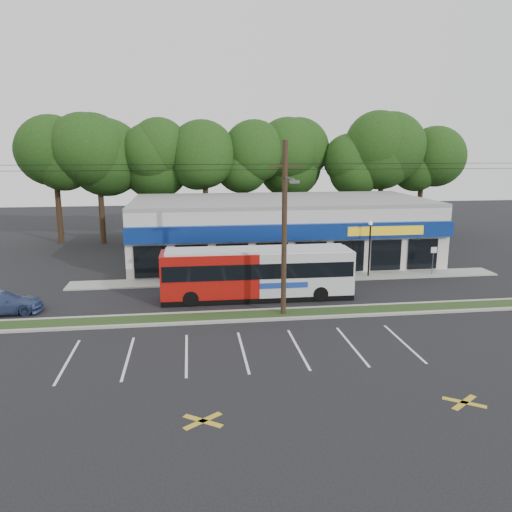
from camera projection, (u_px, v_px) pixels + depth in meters
The scene contains 15 objects.
ground at pixel (234, 323), 27.79m from camera, with size 120.00×120.00×0.00m, color black.
grass_strip at pixel (232, 316), 28.75m from camera, with size 40.00×1.60×0.12m, color #263917.
curb_south at pixel (233, 321), 27.92m from camera, with size 40.00×0.25×0.14m, color #9E9E93.
curb_north at pixel (231, 311), 29.57m from camera, with size 40.00×0.25×0.14m, color #9E9E93.
sidewalk at pixel (290, 278), 37.14m from camera, with size 32.00×2.20×0.10m, color #9E9E93.
strip_mall at pixel (280, 229), 43.35m from camera, with size 25.00×12.55×5.30m.
utility_pole at pixel (282, 224), 27.90m from camera, with size 50.00×2.77×10.00m.
lamp_post at pixel (370, 242), 37.17m from camera, with size 0.30×0.30×4.25m.
sign_post at pixel (433, 256), 37.84m from camera, with size 0.45×0.10×2.23m.
tree_line at pixel (249, 159), 51.70m from camera, with size 46.76×6.76×11.83m.
metrobus at pixel (257, 272), 32.03m from camera, with size 12.28×2.69×3.29m.
car_dark at pixel (310, 271), 36.70m from camera, with size 1.71×4.24×1.44m, color black.
car_blue at pixel (1, 302), 29.30m from camera, with size 1.89×4.66×1.35m, color navy.
pedestrian_a at pixel (341, 272), 35.31m from camera, with size 0.68×0.45×1.87m, color silver.
pedestrian_b at pixel (346, 268), 36.52m from camera, with size 0.91×0.71×1.87m, color beige.
Camera 1 is at (-2.25, -26.29, 9.58)m, focal length 35.00 mm.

